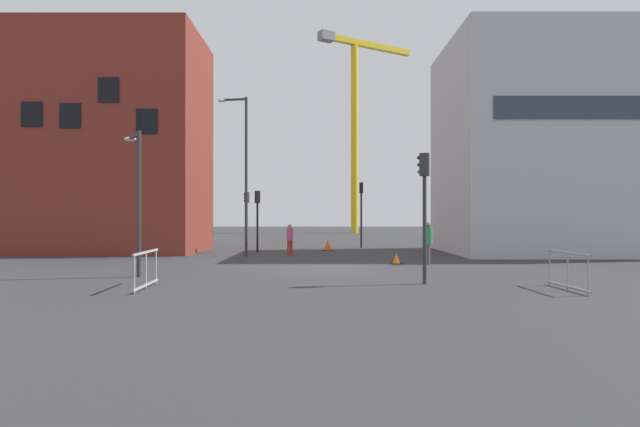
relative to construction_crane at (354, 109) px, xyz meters
The scene contains 16 objects.
ground 46.75m from the construction_crane, 95.71° to the right, with size 160.00×160.00×0.00m, color #333335.
brick_building 38.78m from the construction_crane, 115.83° to the right, with size 9.95×7.01×12.67m.
office_block 37.34m from the construction_crane, 74.67° to the right, with size 13.44×9.06×11.95m.
construction_crane is the anchor object (origin of this frame).
streetlamp_tall 39.73m from the construction_crane, 102.76° to the right, with size 1.60×0.43×8.27m.
streetlamp_short 48.99m from the construction_crane, 103.17° to the right, with size 1.01×1.31×5.03m.
traffic_light_near 37.67m from the construction_crane, 103.20° to the right, with size 0.34×0.39×3.54m.
traffic_light_crosswalk 32.86m from the construction_crane, 93.28° to the right, with size 0.27×0.38×4.30m.
traffic_light_verge 49.81m from the construction_crane, 91.47° to the right, with size 0.39×0.32×4.03m.
traffic_light_far 33.94m from the construction_crane, 107.29° to the right, with size 0.39×0.28×3.68m.
pedestrian_walking 40.12m from the construction_crane, 99.30° to the right, with size 0.34×0.34×1.66m.
pedestrian_waiting 44.18m from the construction_crane, 89.66° to the right, with size 0.34×0.34×1.83m.
safety_barrier_front 51.73m from the construction_crane, 87.06° to the right, with size 0.17×2.25×1.08m.
safety_barrier_mid_span 52.18m from the construction_crane, 100.93° to the right, with size 0.18×2.39×1.08m.
traffic_cone_striped 36.40m from the construction_crane, 96.93° to the right, with size 0.63×0.63×0.63m.
traffic_cone_on_verge 44.25m from the construction_crane, 91.53° to the right, with size 0.47×0.47×0.48m.
Camera 1 is at (-0.06, -20.00, 2.10)m, focal length 28.73 mm.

